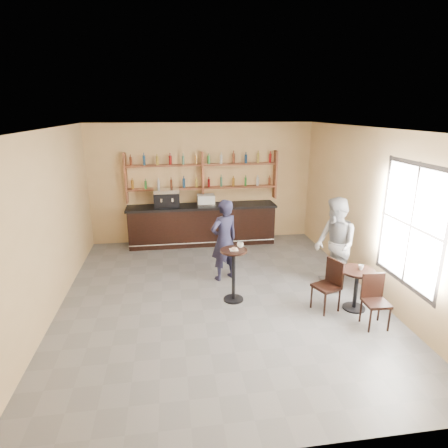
{
  "coord_description": "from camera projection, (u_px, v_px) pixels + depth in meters",
  "views": [
    {
      "loc": [
        -0.88,
        -6.51,
        3.52
      ],
      "look_at": [
        0.2,
        0.8,
        1.25
      ],
      "focal_mm": 30.0,
      "sensor_mm": 36.0,
      "label": 1
    }
  ],
  "objects": [
    {
      "name": "floor",
      "position": [
        220.0,
        297.0,
        7.32
      ],
      "size": [
        7.0,
        7.0,
        0.0
      ],
      "primitive_type": "plane",
      "color": "slate",
      "rests_on": "ground"
    },
    {
      "name": "ceiling",
      "position": [
        219.0,
        129.0,
        6.38
      ],
      "size": [
        7.0,
        7.0,
        0.0
      ],
      "primitive_type": "plane",
      "rotation": [
        3.14,
        0.0,
        0.0
      ],
      "color": "white",
      "rests_on": "wall_back"
    },
    {
      "name": "wall_back",
      "position": [
        202.0,
        183.0,
        10.16
      ],
      "size": [
        7.0,
        0.0,
        7.0
      ],
      "primitive_type": "plane",
      "rotation": [
        1.57,
        0.0,
        0.0
      ],
      "color": "tan",
      "rests_on": "floor"
    },
    {
      "name": "wall_front",
      "position": [
        269.0,
        321.0,
        3.54
      ],
      "size": [
        7.0,
        0.0,
        7.0
      ],
      "primitive_type": "plane",
      "rotation": [
        -1.57,
        0.0,
        0.0
      ],
      "color": "tan",
      "rests_on": "floor"
    },
    {
      "name": "wall_left",
      "position": [
        47.0,
        226.0,
        6.43
      ],
      "size": [
        0.0,
        7.0,
        7.0
      ],
      "primitive_type": "plane",
      "rotation": [
        1.57,
        0.0,
        1.57
      ],
      "color": "tan",
      "rests_on": "floor"
    },
    {
      "name": "wall_right",
      "position": [
        372.0,
        213.0,
        7.26
      ],
      "size": [
        0.0,
        7.0,
        7.0
      ],
      "primitive_type": "plane",
      "rotation": [
        1.57,
        0.0,
        -1.57
      ],
      "color": "tan",
      "rests_on": "floor"
    },
    {
      "name": "window_pane",
      "position": [
        411.0,
        226.0,
        6.1
      ],
      "size": [
        0.0,
        2.0,
        2.0
      ],
      "primitive_type": "plane",
      "rotation": [
        1.57,
        0.0,
        -1.57
      ],
      "color": "white",
      "rests_on": "wall_right"
    },
    {
      "name": "window_frame",
      "position": [
        411.0,
        226.0,
        6.1
      ],
      "size": [
        0.04,
        1.7,
        2.1
      ],
      "primitive_type": null,
      "color": "black",
      "rests_on": "wall_right"
    },
    {
      "name": "shelf_unit",
      "position": [
        203.0,
        176.0,
        9.97
      ],
      "size": [
        4.0,
        0.26,
        1.4
      ],
      "primitive_type": null,
      "color": "brown",
      "rests_on": "wall_back"
    },
    {
      "name": "liquor_bottles",
      "position": [
        202.0,
        170.0,
        9.92
      ],
      "size": [
        3.68,
        0.1,
        1.0
      ],
      "primitive_type": null,
      "color": "#8C5919",
      "rests_on": "shelf_unit"
    },
    {
      "name": "bar_counter",
      "position": [
        202.0,
        224.0,
        10.13
      ],
      "size": [
        3.96,
        0.77,
        1.07
      ],
      "primitive_type": null,
      "color": "black",
      "rests_on": "floor"
    },
    {
      "name": "espresso_machine",
      "position": [
        167.0,
        198.0,
        9.78
      ],
      "size": [
        0.67,
        0.45,
        0.47
      ],
      "primitive_type": null,
      "rotation": [
        0.0,
        0.0,
        -0.05
      ],
      "color": "black",
      "rests_on": "bar_counter"
    },
    {
      "name": "pastry_case",
      "position": [
        206.0,
        200.0,
        9.95
      ],
      "size": [
        0.5,
        0.41,
        0.28
      ],
      "primitive_type": null,
      "rotation": [
        0.0,
        0.0,
        -0.09
      ],
      "color": "silver",
      "rests_on": "bar_counter"
    },
    {
      "name": "pedestal_table",
      "position": [
        234.0,
        275.0,
        7.07
      ],
      "size": [
        0.66,
        0.66,
        1.03
      ],
      "primitive_type": null,
      "rotation": [
        0.0,
        0.0,
        0.4
      ],
      "color": "black",
      "rests_on": "floor"
    },
    {
      "name": "napkin",
      "position": [
        234.0,
        250.0,
        6.92
      ],
      "size": [
        0.16,
        0.16,
        0.0
      ],
      "primitive_type": "cube",
      "rotation": [
        0.0,
        0.0,
        0.02
      ],
      "color": "white",
      "rests_on": "pedestal_table"
    },
    {
      "name": "donut",
      "position": [
        234.0,
        249.0,
        6.9
      ],
      "size": [
        0.15,
        0.15,
        0.04
      ],
      "primitive_type": "torus",
      "rotation": [
        0.0,
        0.0,
        -0.38
      ],
      "color": "#C07646",
      "rests_on": "napkin"
    },
    {
      "name": "cup_pedestal",
      "position": [
        240.0,
        245.0,
        7.02
      ],
      "size": [
        0.15,
        0.15,
        0.1
      ],
      "primitive_type": "imported",
      "rotation": [
        0.0,
        0.0,
        0.31
      ],
      "color": "white",
      "rests_on": "pedestal_table"
    },
    {
      "name": "man_main",
      "position": [
        224.0,
        240.0,
        7.88
      ],
      "size": [
        0.76,
        0.65,
        1.76
      ],
      "primitive_type": "imported",
      "rotation": [
        0.0,
        0.0,
        3.57
      ],
      "color": "black",
      "rests_on": "floor"
    },
    {
      "name": "cafe_table",
      "position": [
        356.0,
        289.0,
        6.79
      ],
      "size": [
        0.77,
        0.77,
        0.78
      ],
      "primitive_type": null,
      "rotation": [
        0.0,
        0.0,
        -0.31
      ],
      "color": "black",
      "rests_on": "floor"
    },
    {
      "name": "cup_cafe",
      "position": [
        361.0,
        267.0,
        6.67
      ],
      "size": [
        0.09,
        0.09,
        0.09
      ],
      "primitive_type": "imported",
      "rotation": [
        0.0,
        0.0,
        -0.01
      ],
      "color": "white",
      "rests_on": "cafe_table"
    },
    {
      "name": "chair_west",
      "position": [
        326.0,
        286.0,
        6.74
      ],
      "size": [
        0.53,
        0.53,
        0.94
      ],
      "primitive_type": null,
      "rotation": [
        0.0,
        0.0,
        -1.21
      ],
      "color": "black",
      "rests_on": "floor"
    },
    {
      "name": "chair_south",
      "position": [
        376.0,
        302.0,
        6.21
      ],
      "size": [
        0.4,
        0.4,
        0.9
      ],
      "primitive_type": null,
      "rotation": [
        0.0,
        0.0,
        -0.03
      ],
      "color": "black",
      "rests_on": "floor"
    },
    {
      "name": "patron_second",
      "position": [
        335.0,
        245.0,
        7.42
      ],
      "size": [
        0.74,
        0.94,
        1.9
      ],
      "primitive_type": "imported",
      "rotation": [
        0.0,
        0.0,
        -1.55
      ],
      "color": "gray",
      "rests_on": "floor"
    }
  ]
}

